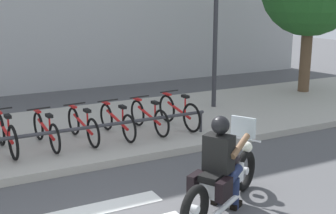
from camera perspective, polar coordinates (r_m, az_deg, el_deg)
The scene contains 12 objects.
sidewalk at distance 10.17m, azimuth -16.93°, elevation -3.90°, with size 24.00×4.40×0.15m, color #A8A399.
crosswalk_stripe_4 at distance 6.84m, azimuth -12.22°, elevation -13.14°, with size 2.80×0.40×0.01m, color white.
motorcycle at distance 6.71m, azimuth 6.97°, elevation -9.07°, with size 2.06×1.23×1.26m.
rider at distance 6.51m, azimuth 6.73°, elevation -6.29°, with size 0.77×0.72×1.45m.
bicycle_1 at distance 9.11m, azimuth -19.77°, elevation -3.28°, with size 0.48×1.65×0.80m.
bicycle_2 at distance 9.24m, azimuth -15.16°, elevation -2.90°, with size 0.48×1.61×0.72m.
bicycle_3 at distance 9.41m, azimuth -10.72°, elevation -2.31°, with size 0.48×1.64×0.73m.
bicycle_4 at distance 9.64m, azimuth -6.46°, elevation -1.78°, with size 0.48×1.67×0.73m.
bicycle_5 at distance 9.93m, azimuth -2.43°, elevation -1.23°, with size 0.48×1.65×0.73m.
bicycle_6 at distance 10.25m, azimuth 1.37°, elevation -0.61°, with size 0.48×1.66×0.79m.
bike_rack at distance 8.88m, azimuth -9.68°, elevation -2.67°, with size 5.10×0.07×0.49m.
street_lamp at distance 11.97m, azimuth 6.06°, elevation 11.38°, with size 0.28×0.28×4.22m.
Camera 1 is at (-1.67, -4.32, 3.07)m, focal length 48.21 mm.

